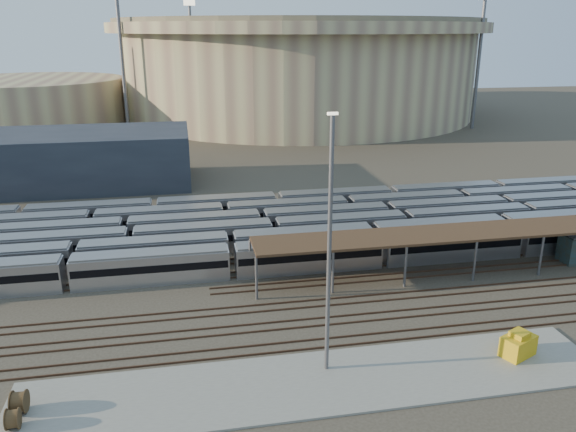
# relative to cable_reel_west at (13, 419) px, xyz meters

# --- Properties ---
(ground) EXTENTS (420.00, 420.00, 0.00)m
(ground) POSITION_rel_cable_reel_west_xyz_m (28.50, 16.43, -1.00)
(ground) COLOR #383026
(ground) RESTS_ON ground
(apron) EXTENTS (50.00, 9.00, 0.20)m
(apron) POSITION_rel_cable_reel_west_xyz_m (23.50, 1.43, -0.90)
(apron) COLOR gray
(apron) RESTS_ON ground
(subway_trains) EXTENTS (125.92, 23.90, 3.60)m
(subway_trains) POSITION_rel_cable_reel_west_xyz_m (31.48, 34.93, 0.80)
(subway_trains) COLOR #B4B4B9
(subway_trains) RESTS_ON ground
(inspection_shed) EXTENTS (60.30, 6.00, 5.30)m
(inspection_shed) POSITION_rel_cable_reel_west_xyz_m (50.50, 20.43, 3.99)
(inspection_shed) COLOR #5B5B60
(inspection_shed) RESTS_ON ground
(empty_tracks) EXTENTS (170.00, 9.62, 0.18)m
(empty_tracks) POSITION_rel_cable_reel_west_xyz_m (28.50, 11.43, -0.91)
(empty_tracks) COLOR #4C3323
(empty_tracks) RESTS_ON ground
(stadium) EXTENTS (124.00, 124.00, 32.50)m
(stadium) POSITION_rel_cable_reel_west_xyz_m (53.50, 156.43, 15.47)
(stadium) COLOR tan
(stadium) RESTS_ON ground
(secondary_arena) EXTENTS (56.00, 56.00, 14.00)m
(secondary_arena) POSITION_rel_cable_reel_west_xyz_m (-31.50, 146.43, 6.00)
(secondary_arena) COLOR tan
(secondary_arena) RESTS_ON ground
(service_building) EXTENTS (42.00, 20.00, 10.00)m
(service_building) POSITION_rel_cable_reel_west_xyz_m (-6.50, 71.43, 4.00)
(service_building) COLOR #1E232D
(service_building) RESTS_ON ground
(floodlight_0) EXTENTS (4.00, 1.00, 38.40)m
(floodlight_0) POSITION_rel_cable_reel_west_xyz_m (-1.50, 126.43, 19.65)
(floodlight_0) COLOR #5B5B60
(floodlight_0) RESTS_ON ground
(floodlight_2) EXTENTS (4.00, 1.00, 38.40)m
(floodlight_2) POSITION_rel_cable_reel_west_xyz_m (98.50, 116.43, 19.65)
(floodlight_2) COLOR #5B5B60
(floodlight_2) RESTS_ON ground
(floodlight_3) EXTENTS (4.00, 1.00, 38.40)m
(floodlight_3) POSITION_rel_cable_reel_west_xyz_m (18.50, 176.43, 19.65)
(floodlight_3) COLOR #5B5B60
(floodlight_3) RESTS_ON ground
(cable_reel_west) EXTENTS (1.00, 1.65, 1.60)m
(cable_reel_west) POSITION_rel_cable_reel_west_xyz_m (0.00, 0.00, 0.00)
(cable_reel_west) COLOR brown
(cable_reel_west) RESTS_ON apron
(cable_reel_east) EXTENTS (1.05, 1.84, 1.82)m
(cable_reel_east) POSITION_rel_cable_reel_west_xyz_m (0.00, 1.87, 0.11)
(cable_reel_east) COLOR brown
(cable_reel_east) RESTS_ON apron
(yard_light_pole) EXTENTS (0.80, 0.36, 22.16)m
(yard_light_pole) POSITION_rel_cable_reel_west_xyz_m (24.65, 3.18, 10.37)
(yard_light_pole) COLOR #5B5B60
(yard_light_pole) RESTS_ON apron
(yellow_equipment) EXTENTS (3.60, 3.03, 1.92)m
(yellow_equipment) POSITION_rel_cable_reel_west_xyz_m (42.14, 2.00, 0.16)
(yellow_equipment) COLOR #C29912
(yellow_equipment) RESTS_ON apron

